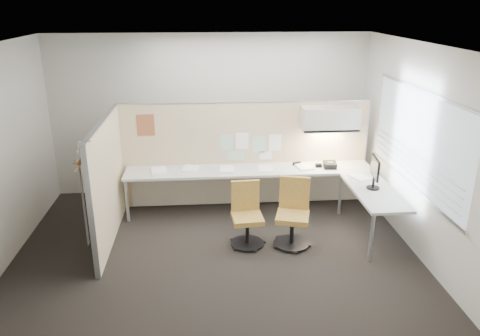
{
  "coord_description": "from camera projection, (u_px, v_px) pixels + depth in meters",
  "views": [
    {
      "loc": [
        -0.12,
        -5.79,
        3.32
      ],
      "look_at": [
        0.4,
        0.8,
        0.93
      ],
      "focal_mm": 35.0,
      "sensor_mm": 36.0,
      "label": 1
    }
  ],
  "objects": [
    {
      "name": "window_pane",
      "position": [
        418.0,
        140.0,
        6.24
      ],
      "size": [
        0.01,
        2.8,
        1.3
      ],
      "primitive_type": "cube",
      "color": "#99A4B1",
      "rests_on": "wall_right"
    },
    {
      "name": "paper_stack_3",
      "position": [
        266.0,
        168.0,
        7.56
      ],
      "size": [
        0.25,
        0.32,
        0.01
      ],
      "primitive_type": "cube",
      "rotation": [
        0.0,
        0.0,
        -0.07
      ],
      "color": "white",
      "rests_on": "desk"
    },
    {
      "name": "wall_back",
      "position": [
        210.0,
        115.0,
        8.2
      ],
      "size": [
        5.5,
        0.02,
        2.8
      ],
      "primitive_type": "cube",
      "color": "beige",
      "rests_on": "ground"
    },
    {
      "name": "paper_stack_1",
      "position": [
        191.0,
        168.0,
        7.55
      ],
      "size": [
        0.29,
        0.34,
        0.02
      ],
      "primitive_type": "cube",
      "rotation": [
        0.0,
        0.0,
        -0.21
      ],
      "color": "white",
      "rests_on": "desk"
    },
    {
      "name": "monitor",
      "position": [
        375.0,
        171.0,
        6.68
      ],
      "size": [
        0.19,
        0.45,
        0.47
      ],
      "rotation": [
        0.0,
        0.0,
        1.44
      ],
      "color": "black",
      "rests_on": "desk"
    },
    {
      "name": "partition_left",
      "position": [
        108.0,
        182.0,
        6.62
      ],
      "size": [
        0.06,
        2.2,
        1.75
      ],
      "primitive_type": "cube",
      "color": "beige",
      "rests_on": "floor"
    },
    {
      "name": "coat_hook",
      "position": [
        81.0,
        170.0,
        5.49
      ],
      "size": [
        0.18,
        0.44,
        1.32
      ],
      "color": "silver",
      "rests_on": "partition_left"
    },
    {
      "name": "floor",
      "position": [
        216.0,
        250.0,
        6.57
      ],
      "size": [
        5.5,
        4.5,
        0.01
      ],
      "primitive_type": "cube",
      "color": "black",
      "rests_on": "ground"
    },
    {
      "name": "wall_right",
      "position": [
        418.0,
        150.0,
        6.29
      ],
      "size": [
        0.02,
        4.5,
        2.8
      ],
      "primitive_type": "cube",
      "color": "beige",
      "rests_on": "ground"
    },
    {
      "name": "chair_right",
      "position": [
        293.0,
        215.0,
        6.61
      ],
      "size": [
        0.55,
        0.56,
        0.96
      ],
      "rotation": [
        0.0,
        0.0,
        -0.27
      ],
      "color": "black",
      "rests_on": "floor"
    },
    {
      "name": "partition_back",
      "position": [
        245.0,
        154.0,
        7.81
      ],
      "size": [
        4.1,
        0.06,
        1.75
      ],
      "primitive_type": "cube",
      "color": "beige",
      "rests_on": "floor"
    },
    {
      "name": "paper_stack_2",
      "position": [
        227.0,
        170.0,
        7.47
      ],
      "size": [
        0.24,
        0.31,
        0.04
      ],
      "primitive_type": "cube",
      "rotation": [
        0.0,
        0.0,
        -0.04
      ],
      "color": "white",
      "rests_on": "desk"
    },
    {
      "name": "tape_dispenser",
      "position": [
        319.0,
        165.0,
        7.63
      ],
      "size": [
        0.11,
        0.07,
        0.06
      ],
      "primitive_type": "cube",
      "rotation": [
        0.0,
        0.0,
        0.12
      ],
      "color": "black",
      "rests_on": "desk"
    },
    {
      "name": "phone",
      "position": [
        330.0,
        165.0,
        7.59
      ],
      "size": [
        0.22,
        0.21,
        0.12
      ],
      "rotation": [
        0.0,
        0.0,
        -0.06
      ],
      "color": "black",
      "rests_on": "desk"
    },
    {
      "name": "paper_stack_0",
      "position": [
        159.0,
        171.0,
        7.44
      ],
      "size": [
        0.28,
        0.33,
        0.03
      ],
      "primitive_type": "cube",
      "rotation": [
        0.0,
        0.0,
        0.16
      ],
      "color": "white",
      "rests_on": "desk"
    },
    {
      "name": "poster",
      "position": [
        146.0,
        125.0,
        7.47
      ],
      "size": [
        0.28,
        0.0,
        0.35
      ],
      "primitive_type": "cube",
      "color": "#DB561B",
      "rests_on": "partition_back"
    },
    {
      "name": "task_light_strip",
      "position": [
        329.0,
        131.0,
        7.57
      ],
      "size": [
        0.6,
        0.06,
        0.02
      ],
      "primitive_type": "cube",
      "color": "#FFEABF",
      "rests_on": "overhead_bin"
    },
    {
      "name": "desk",
      "position": [
        271.0,
        179.0,
        7.48
      ],
      "size": [
        4.0,
        2.07,
        0.73
      ],
      "color": "beige",
      "rests_on": "floor"
    },
    {
      "name": "stapler",
      "position": [
        297.0,
        163.0,
        7.74
      ],
      "size": [
        0.15,
        0.08,
        0.05
      ],
      "primitive_type": "cube",
      "rotation": [
        0.0,
        0.0,
        0.34
      ],
      "color": "black",
      "rests_on": "desk"
    },
    {
      "name": "chair_left",
      "position": [
        247.0,
        216.0,
        6.62
      ],
      "size": [
        0.47,
        0.48,
        0.9
      ],
      "rotation": [
        0.0,
        0.0,
        0.07
      ],
      "color": "black",
      "rests_on": "floor"
    },
    {
      "name": "overhead_bin",
      "position": [
        330.0,
        119.0,
        7.5
      ],
      "size": [
        0.9,
        0.36,
        0.38
      ],
      "primitive_type": "cube",
      "color": "beige",
      "rests_on": "partition_back"
    },
    {
      "name": "paper_stack_4",
      "position": [
        304.0,
        167.0,
        7.61
      ],
      "size": [
        0.29,
        0.34,
        0.03
      ],
      "primitive_type": "cube",
      "rotation": [
        0.0,
        0.0,
        0.21
      ],
      "color": "white",
      "rests_on": "desk"
    },
    {
      "name": "wall_front",
      "position": [
        221.0,
        238.0,
        3.98
      ],
      "size": [
        5.5,
        0.02,
        2.8
      ],
      "primitive_type": "cube",
      "color": "beige",
      "rests_on": "ground"
    },
    {
      "name": "paper_stack_5",
      "position": [
        360.0,
        177.0,
        7.18
      ],
      "size": [
        0.32,
        0.36,
        0.02
      ],
      "primitive_type": "cube",
      "rotation": [
        0.0,
        0.0,
        0.35
      ],
      "color": "white",
      "rests_on": "desk"
    },
    {
      "name": "ceiling",
      "position": [
        212.0,
        44.0,
        5.61
      ],
      "size": [
        5.5,
        4.5,
        0.01
      ],
      "primitive_type": "cube",
      "color": "white",
      "rests_on": "wall_back"
    },
    {
      "name": "pinned_papers",
      "position": [
        250.0,
        146.0,
        7.73
      ],
      "size": [
        1.01,
        0.0,
        0.47
      ],
      "color": "#8CBF8C",
      "rests_on": "partition_back"
    }
  ]
}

